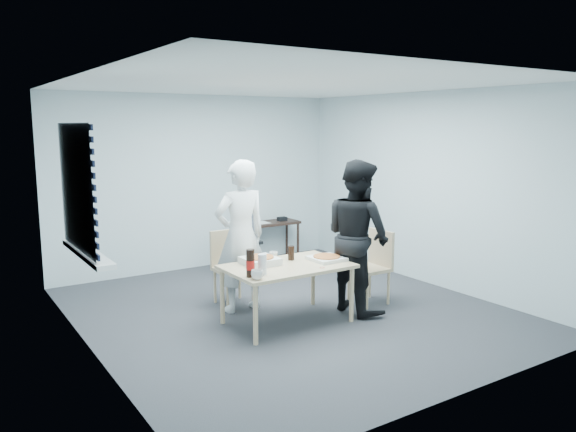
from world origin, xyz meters
TOP-DOWN VIEW (x-y plane):
  - room at (-2.20, 0.40)m, footprint 5.00×5.00m
  - dining_table at (-0.24, -0.32)m, footprint 1.34×0.85m
  - chair_far at (-0.43, 0.66)m, footprint 0.42×0.42m
  - chair_right at (1.05, -0.29)m, footprint 0.42×0.42m
  - person_white at (-0.46, 0.33)m, footprint 0.65×0.42m
  - person_black at (0.68, -0.40)m, footprint 0.47×0.86m
  - side_table at (1.13, 2.28)m, footprint 0.93×0.41m
  - stool at (0.33, 1.65)m, footprint 0.37×0.37m
  - backpack at (0.33, 1.63)m, footprint 0.32×0.24m
  - pizza_box_a at (-0.48, -0.14)m, footprint 0.36×0.36m
  - pizza_box_b at (0.25, -0.38)m, footprint 0.35×0.35m
  - mug_a at (-0.80, -0.65)m, footprint 0.17×0.17m
  - mug_b at (-0.24, -0.04)m, footprint 0.10×0.10m
  - cola_glass at (-0.08, -0.15)m, footprint 0.07×0.07m
  - soda_bottle at (-0.81, -0.52)m, footprint 0.09×0.09m
  - plastic_cups at (-0.67, -0.52)m, footprint 0.11×0.11m
  - rubber_band at (0.01, -0.63)m, footprint 0.06×0.06m
  - papers at (0.98, 2.30)m, footprint 0.28×0.32m
  - black_box at (1.35, 2.27)m, footprint 0.17×0.14m

SIDE VIEW (x-z plane):
  - stool at x=0.33m, z-range 0.15..0.66m
  - chair_far at x=-0.43m, z-range 0.07..0.96m
  - chair_right at x=1.05m, z-range 0.07..0.96m
  - side_table at x=1.13m, z-range 0.23..0.85m
  - dining_table at x=-0.24m, z-range 0.27..0.92m
  - papers at x=0.98m, z-range 0.62..0.62m
  - black_box at x=1.35m, z-range 0.62..0.68m
  - rubber_band at x=0.01m, z-range 0.65..0.66m
  - pizza_box_b at x=0.25m, z-range 0.65..0.70m
  - pizza_box_a at x=-0.48m, z-range 0.65..0.74m
  - mug_b at x=-0.24m, z-range 0.65..0.75m
  - mug_a at x=-0.80m, z-range 0.65..0.75m
  - cola_glass at x=-0.08m, z-range 0.65..0.81m
  - backpack at x=0.33m, z-range 0.51..0.96m
  - plastic_cups at x=-0.67m, z-range 0.65..0.86m
  - soda_bottle at x=-0.81m, z-range 0.65..0.93m
  - person_white at x=-0.46m, z-range 0.00..1.77m
  - person_black at x=0.68m, z-range 0.00..1.77m
  - room at x=-2.20m, z-range -1.06..3.94m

